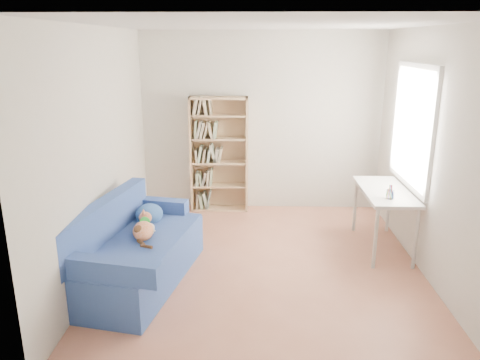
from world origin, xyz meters
The scene contains 6 objects.
ground centered at (0.00, 0.00, 0.00)m, with size 4.00×4.00×0.00m, color #A16049.
room_shell centered at (0.10, 0.03, 1.64)m, with size 3.54×4.04×2.62m.
sofa centered at (-1.35, -0.38, 0.33)m, with size 1.19×1.95×0.88m.
bookshelf centered at (-0.62, 1.85, 0.78)m, with size 0.84×0.26×1.69m.
desk centered at (1.46, 0.52, 0.67)m, with size 0.54×1.18×0.75m.
pen_cup centered at (1.42, 0.19, 0.81)m, with size 0.09×0.09×0.17m.
Camera 1 is at (-0.12, -4.81, 2.44)m, focal length 35.00 mm.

